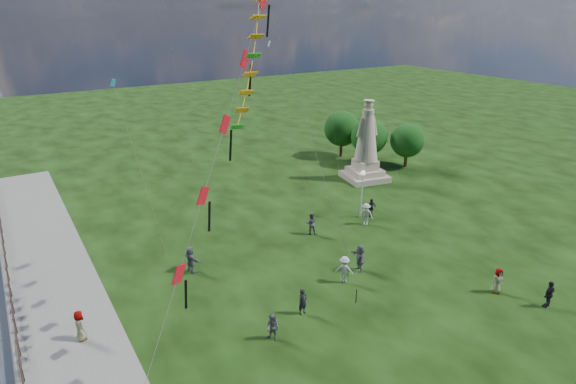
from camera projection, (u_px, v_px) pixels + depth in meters
waterfront at (43, 340)px, 24.69m from camera, size 200.00×200.00×1.51m
statue at (366, 150)px, 46.39m from camera, size 4.44×4.44×7.80m
lamppost at (362, 184)px, 37.82m from camera, size 0.37×0.37×3.97m
tree_row at (368, 135)px, 51.65m from camera, size 7.20×10.38×5.18m
person_0 at (303, 302)px, 26.39m from camera, size 0.62×0.45×1.56m
person_1 at (273, 328)px, 24.30m from camera, size 0.73×0.86×1.51m
person_2 at (344, 269)px, 29.44m from camera, size 1.19×1.21×1.74m
person_3 at (549, 294)px, 27.00m from camera, size 0.99×0.55×1.64m
person_4 at (498, 281)px, 28.39m from camera, size 0.84×0.61×1.58m
person_5 at (191, 259)px, 30.58m from camera, size 1.08×1.76×1.76m
person_7 at (311, 223)px, 35.73m from camera, size 0.99×0.87×1.74m
person_8 at (366, 214)px, 37.29m from camera, size 1.12×1.26×1.74m
person_9 at (371, 208)px, 38.73m from camera, size 0.97×0.60×1.55m
person_10 at (80, 327)px, 24.21m from camera, size 0.63×0.88×1.65m
person_11 at (360, 258)px, 30.70m from camera, size 1.14×1.83×1.84m
red_kite_train at (234, 101)px, 21.44m from camera, size 12.52×9.35×19.28m
small_kites at (250, 5)px, 40.39m from camera, size 26.12×16.27×32.64m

